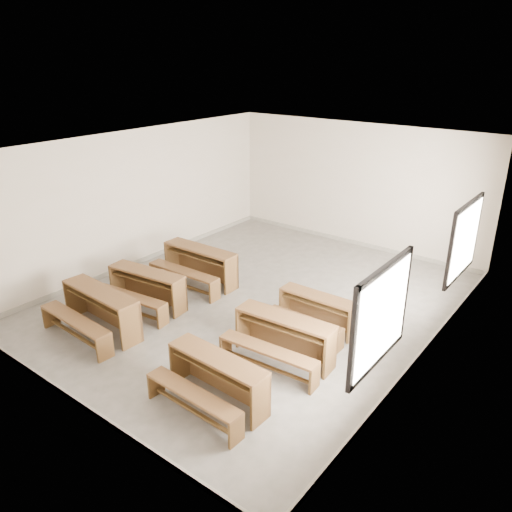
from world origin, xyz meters
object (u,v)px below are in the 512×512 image
Objects in this scene: desk_set_3 at (215,377)px; desk_set_5 at (316,310)px; desk_set_4 at (283,335)px; desk_set_0 at (99,308)px; desk_set_2 at (199,263)px; desk_set_1 at (145,286)px.

desk_set_5 is at bearing 90.57° from desk_set_3.
desk_set_3 is at bearing -99.38° from desk_set_4.
desk_set_0 is at bearing -141.90° from desk_set_5.
desk_set_1 is at bearing -94.04° from desk_set_2.
desk_set_0 reaches higher than desk_set_1.
desk_set_5 is (3.11, 2.49, -0.08)m from desk_set_0.
desk_set_3 is at bearing -1.33° from desk_set_0.
desk_set_3 is (3.06, -2.87, -0.04)m from desk_set_2.
desk_set_0 is 3.06m from desk_set_3.
desk_set_0 is 3.99m from desk_set_5.
desk_set_4 reaches higher than desk_set_1.
desk_set_2 is 3.13m from desk_set_5.
desk_set_3 is (3.05, -0.22, -0.04)m from desk_set_0.
desk_set_1 is 1.06× the size of desk_set_3.
desk_set_2 is 1.02× the size of desk_set_4.
desk_set_4 is at bearing 86.52° from desk_set_3.
desk_set_1 is at bearing -158.12° from desk_set_5.
desk_set_0 is at bearing -161.84° from desk_set_4.
desk_set_1 is 0.98× the size of desk_set_2.
desk_set_5 is at bearing 15.49° from desk_set_1.
desk_set_1 is at bearing 157.94° from desk_set_3.
desk_set_2 is at bearing 80.33° from desk_set_1.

